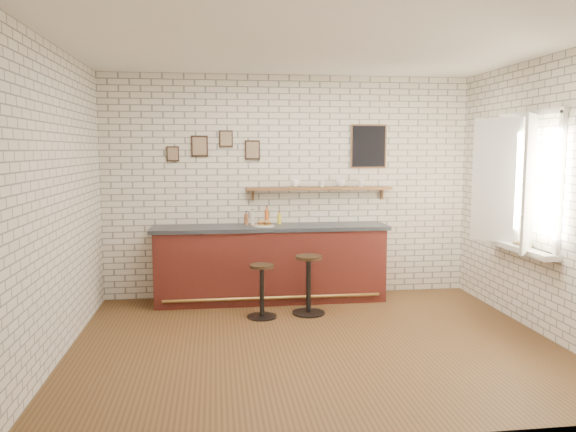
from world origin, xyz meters
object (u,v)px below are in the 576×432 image
ciabatta_sandwich (264,223)px  bitters_bottle_white (252,218)px  bar_stool_left (262,289)px  shelf_cup_c (341,183)px  shelf_cup_b (322,184)px  book_lower (518,244)px  bar_counter (271,263)px  sandwich_plate (264,226)px  bitters_bottle_brown (246,219)px  shelf_cup_a (296,184)px  shelf_cup_d (361,183)px  condiment_bottle_yellow (279,219)px  book_upper (519,243)px  bar_stool_right (309,283)px  bitters_bottle_amber (267,217)px

ciabatta_sandwich → bitters_bottle_white: (-0.14, 0.17, 0.04)m
bar_stool_left → shelf_cup_c: (1.17, 0.94, 1.21)m
shelf_cup_b → book_lower: size_ratio=0.38×
book_lower → bar_stool_left: bearing=165.0°
bar_counter → shelf_cup_b: shelf_cup_b is taller
sandwich_plate → bar_stool_left: (-0.09, -0.71, -0.67)m
sandwich_plate → bitters_bottle_brown: bearing=141.7°
shelf_cup_a → shelf_cup_d: bearing=-41.0°
sandwich_plate → shelf_cup_b: shelf_cup_b is taller
condiment_bottle_yellow → shelf_cup_a: size_ratio=1.40×
shelf_cup_a → book_lower: shelf_cup_a is taller
shelf_cup_b → book_upper: (1.95, -1.64, -0.58)m
bar_counter → condiment_bottle_yellow: (0.13, 0.14, 0.58)m
bar_counter → bitters_bottle_brown: size_ratio=16.83×
condiment_bottle_yellow → shelf_cup_a: (0.23, 0.06, 0.47)m
bitters_bottle_white → shelf_cup_b: 1.05m
bar_stool_right → book_lower: bearing=-18.4°
sandwich_plate → bitters_bottle_brown: 0.29m
ciabatta_sandwich → shelf_cup_b: bearing=16.0°
bitters_bottle_white → ciabatta_sandwich: bearing=-50.0°
bar_stool_left → sandwich_plate: bearing=83.0°
bar_stool_left → shelf_cup_a: shelf_cup_a is taller
bar_stool_right → shelf_cup_a: 1.45m
sandwich_plate → condiment_bottle_yellow: 0.29m
ciabatta_sandwich → shelf_cup_d: 1.46m
condiment_bottle_yellow → shelf_cup_d: size_ratio=1.58×
ciabatta_sandwich → bar_stool_left: ciabatta_sandwich is taller
bar_stool_right → ciabatta_sandwich: bearing=127.4°
shelf_cup_a → book_upper: size_ratio=0.60×
bar_stool_left → shelf_cup_d: (1.45, 0.94, 1.20)m
bitters_bottle_white → bar_stool_right: bearing=-52.0°
bitters_bottle_brown → shelf_cup_d: 1.64m
bar_counter → book_upper: bar_counter is taller
bar_counter → condiment_bottle_yellow: size_ratio=18.13×
bitters_bottle_brown → bar_stool_left: bearing=-81.6°
shelf_cup_a → book_lower: size_ratio=0.51×
shelf_cup_b → bitters_bottle_brown: bearing=113.8°
condiment_bottle_yellow → shelf_cup_d: (1.13, 0.06, 0.47)m
bar_counter → shelf_cup_d: bearing=9.0°
bitters_bottle_brown → condiment_bottle_yellow: bitters_bottle_brown is taller
bar_stool_left → book_upper: bearing=-13.8°
bar_stool_right → shelf_cup_a: shelf_cup_a is taller
ciabatta_sandwich → shelf_cup_a: shelf_cup_a is taller
bar_stool_left → shelf_cup_d: shelf_cup_d is taller
bitters_bottle_white → condiment_bottle_yellow: bearing=0.0°
ciabatta_sandwich → shelf_cup_b: (0.80, 0.23, 0.49)m
bar_stool_right → shelf_cup_d: shelf_cup_d is taller
ciabatta_sandwich → bar_stool_right: bearing=-52.6°
shelf_cup_c → bar_counter: bearing=94.0°
bitters_bottle_amber → shelf_cup_c: shelf_cup_c is taller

